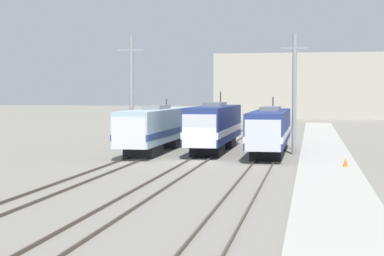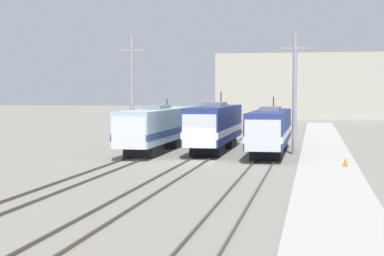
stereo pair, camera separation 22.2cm
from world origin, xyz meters
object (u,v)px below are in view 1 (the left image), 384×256
at_px(catenary_tower_right, 294,92).
at_px(traffic_cone, 346,162).
at_px(locomotive_far_right, 270,130).
at_px(catenary_tower_left, 131,92).
at_px(locomotive_far_left, 155,128).
at_px(locomotive_center, 214,126).

height_order(catenary_tower_right, traffic_cone, catenary_tower_right).
bearing_deg(catenary_tower_right, locomotive_far_right, -172.92).
bearing_deg(catenary_tower_right, catenary_tower_left, 180.00).
bearing_deg(locomotive_far_left, catenary_tower_right, -0.52).
height_order(locomotive_far_right, catenary_tower_left, catenary_tower_left).
bearing_deg(locomotive_far_left, traffic_cone, -34.12).
height_order(locomotive_far_left, locomotive_far_right, locomotive_far_right).
relative_size(locomotive_far_left, locomotive_far_right, 1.04).
bearing_deg(traffic_cone, catenary_tower_left, 149.38).
bearing_deg(catenary_tower_right, locomotive_center, 168.75).
xyz_separation_m(locomotive_center, catenary_tower_left, (-7.09, -1.39, 2.97)).
relative_size(locomotive_far_left, catenary_tower_right, 1.76).
height_order(locomotive_far_left, locomotive_center, locomotive_center).
height_order(locomotive_center, catenary_tower_right, catenary_tower_right).
distance_m(locomotive_center, catenary_tower_right, 7.73).
xyz_separation_m(locomotive_far_right, traffic_cone, (5.69, -10.28, -1.52)).
relative_size(locomotive_center, traffic_cone, 27.40).
height_order(locomotive_far_left, catenary_tower_right, catenary_tower_right).
height_order(locomotive_center, locomotive_far_right, locomotive_center).
xyz_separation_m(locomotive_far_left, catenary_tower_right, (12.00, -0.11, 3.09)).
distance_m(locomotive_far_left, locomotive_center, 5.17).
xyz_separation_m(catenary_tower_left, traffic_cone, (17.79, -10.52, -4.65)).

